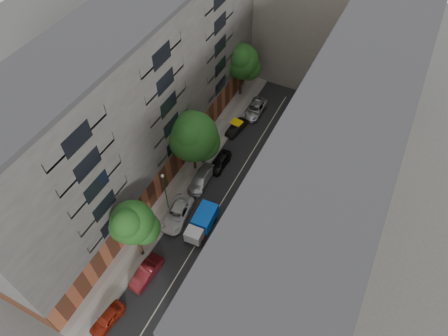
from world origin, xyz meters
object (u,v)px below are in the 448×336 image
Objects in this scene: car_left_4 at (220,162)px; pedestrian at (287,189)px; tree_mid at (193,138)px; car_left_1 at (146,273)px; car_left_6 at (255,109)px; tarp_truck at (202,223)px; car_left_3 at (201,180)px; car_left_5 at (236,128)px; car_right_1 at (206,274)px; lamp_post at (165,188)px; tree_near at (133,224)px; car_right_2 at (239,215)px; car_right_0 at (190,313)px; car_left_2 at (177,214)px; tree_far at (242,63)px; car_left_0 at (107,319)px.

car_left_4 is 2.15× the size of pedestrian.
car_left_1 is at bearing -80.45° from tree_mid.
pedestrian is (9.20, -11.74, 0.42)m from car_left_6.
car_left_3 is at bearing 116.47° from tarp_truck.
car_left_5 is at bearing 98.01° from tarp_truck.
tarp_truck is 0.99× the size of car_right_1.
car_right_1 is at bearing -62.93° from car_left_3.
lamp_post is at bearing -105.29° from car_left_4.
car_left_3 is 6.14m from lamp_post.
car_left_5 is at bearing 83.72° from lamp_post.
tarp_truck is 8.76m from tree_near.
car_right_2 is at bearing -27.25° from tree_mid.
tarp_truck reaches higher than car_right_2.
car_right_0 is 2.58× the size of pedestrian.
tree_mid is at bearing -101.56° from car_left_6.
car_left_1 reaches higher than car_left_6.
lamp_post is (-1.67, 0.66, 3.19)m from car_left_2.
tree_mid is (-1.70, 7.29, 4.95)m from car_left_2.
tree_far is at bearing 115.48° from car_right_0.
tarp_truck reaches higher than car_right_1.
car_left_6 is 26.89m from tree_near.
lamp_post reaches higher than car_left_6.
car_left_2 is 9.23m from car_left_4.
car_left_0 is 0.63× the size of lamp_post.
car_left_4 is (-2.48, 9.24, -0.54)m from tarp_truck.
tree_far is at bearing 101.59° from car_left_0.
tree_mid is (-8.10, 4.17, 5.00)m from car_right_2.
car_left_6 is (0.80, 14.80, 0.00)m from car_left_3.
car_left_5 is 14.22m from car_right_2.
car_left_3 is (-0.07, 18.80, 0.04)m from car_left_0.
car_left_3 is 5.54m from tree_mid.
car_left_5 is 12.30m from pedestrian.
car_left_4 is 11.20m from car_left_6.
lamp_post is at bearing -112.69° from car_left_3.
car_left_3 is at bearing -81.68° from car_left_5.
car_left_0 is 1.00× the size of car_left_5.
car_right_2 is 9.04m from lamp_post.
tree_near reaches higher than car_left_1.
car_left_2 is at bearing -81.68° from car_left_5.
tree_near is (-7.30, -0.84, 5.59)m from car_right_1.
car_right_2 is 0.66× the size of lamp_post.
tree_mid reaches higher than car_left_4.
tree_near is at bearing -98.58° from car_left_3.
car_left_1 is at bearing -83.47° from tree_far.
car_right_2 is (5.60, -6.09, -0.02)m from car_left_4.
tree_mid is at bearing 102.16° from car_left_0.
car_left_1 is (-2.48, -7.56, -0.52)m from tarp_truck.
car_left_6 is 20.16m from lamp_post.
tree_near is at bearing 45.35° from pedestrian.
car_left_2 is at bearing -94.05° from car_left_3.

